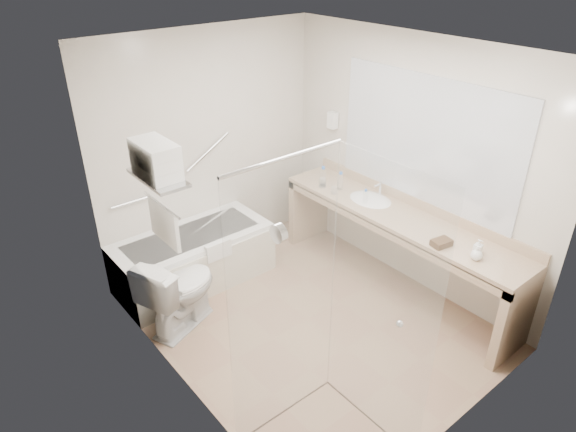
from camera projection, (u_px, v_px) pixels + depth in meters
floor at (308, 319)px, 4.91m from camera, size 3.20×3.20×0.00m
ceiling at (314, 50)px, 3.72m from camera, size 2.60×3.20×0.10m
wall_back at (210, 150)px, 5.40m from camera, size 2.60×0.10×2.50m
wall_front at (479, 293)px, 3.23m from camera, size 2.60×0.10×2.50m
wall_left at (172, 257)px, 3.59m from camera, size 0.10×3.20×2.50m
wall_right at (409, 165)px, 5.04m from camera, size 0.10×3.20×2.50m
bathtub at (194, 258)px, 5.34m from camera, size 1.60×0.73×0.59m
grab_bar_short at (131, 202)px, 4.99m from camera, size 0.40×0.03×0.03m
grab_bar_long at (208, 152)px, 5.35m from camera, size 0.53×0.03×0.33m
shower_enclosure at (331, 304)px, 3.43m from camera, size 0.96×0.91×2.11m
towel_shelf at (157, 171)px, 3.66m from camera, size 0.24×0.55×0.81m
vanity_counter at (397, 233)px, 5.08m from camera, size 0.55×2.70×0.95m
sink at (370, 202)px, 5.28m from camera, size 0.40×0.52×0.14m
faucet at (381, 188)px, 5.31m from camera, size 0.03×0.03×0.14m
mirror at (425, 140)px, 4.79m from camera, size 0.02×2.00×1.20m
hairdryer_unit at (333, 120)px, 5.63m from camera, size 0.08×0.10×0.18m
toilet at (180, 291)px, 4.68m from camera, size 0.89×0.69×0.77m
amenity_basket at (441, 243)px, 4.46m from camera, size 0.19×0.14×0.06m
soap_bottle_a at (477, 251)px, 4.34m from camera, size 0.08×0.15×0.07m
soap_bottle_b at (477, 254)px, 4.26m from camera, size 0.14×0.15×0.10m
water_bottle_left at (365, 197)px, 5.13m from camera, size 0.05×0.05×0.17m
water_bottle_mid at (340, 181)px, 5.43m from camera, size 0.06×0.06×0.20m
water_bottle_right at (323, 177)px, 5.51m from camera, size 0.07×0.07×0.22m
drinking_glass_near at (334, 190)px, 5.36m from camera, size 0.08×0.08×0.08m
drinking_glass_far at (322, 183)px, 5.50m from camera, size 0.10×0.10×0.10m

